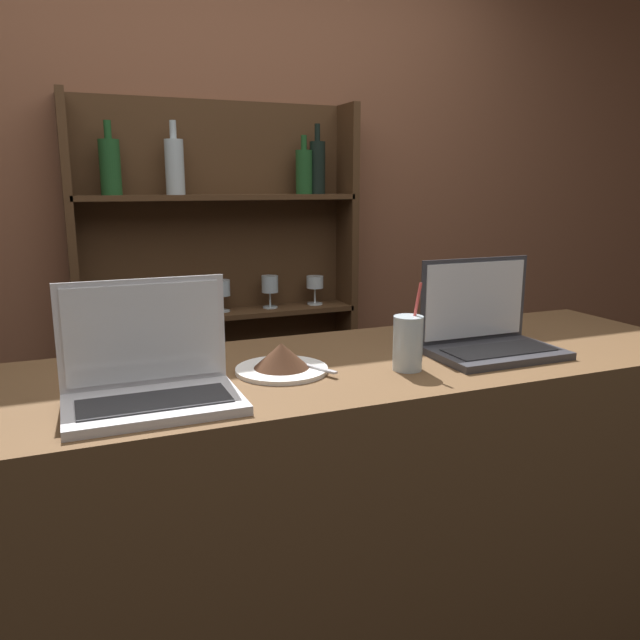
{
  "coord_description": "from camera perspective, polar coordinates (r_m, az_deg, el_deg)",
  "views": [
    {
      "loc": [
        -0.53,
        -1.01,
        1.51
      ],
      "look_at": [
        0.02,
        0.33,
        1.2
      ],
      "focal_mm": 35.0,
      "sensor_mm": 36.0,
      "label": 1
    }
  ],
  "objects": [
    {
      "name": "bar_counter",
      "position": [
        1.7,
        -0.37,
        -22.13
      ],
      "size": [
        2.09,
        0.59,
        1.1
      ],
      "color": "brown",
      "rests_on": "ground_plane"
    },
    {
      "name": "back_wall",
      "position": [
        2.58,
        -10.7,
        8.45
      ],
      "size": [
        7.0,
        0.06,
        2.7
      ],
      "color": "brown",
      "rests_on": "ground_plane"
    },
    {
      "name": "back_shelf",
      "position": [
        2.56,
        -9.02,
        -0.06
      ],
      "size": [
        1.11,
        0.18,
        1.83
      ],
      "color": "#472D19",
      "rests_on": "ground_plane"
    },
    {
      "name": "laptop_near",
      "position": [
        1.24,
        -15.27,
        -4.97
      ],
      "size": [
        0.33,
        0.21,
        0.23
      ],
      "color": "silver",
      "rests_on": "bar_counter"
    },
    {
      "name": "laptop_far",
      "position": [
        1.61,
        15.08,
        -1.04
      ],
      "size": [
        0.32,
        0.2,
        0.23
      ],
      "color": "#333338",
      "rests_on": "bar_counter"
    },
    {
      "name": "cake_plate",
      "position": [
        1.41,
        -3.52,
        -3.68
      ],
      "size": [
        0.21,
        0.21,
        0.07
      ],
      "color": "white",
      "rests_on": "bar_counter"
    },
    {
      "name": "water_glass",
      "position": [
        1.43,
        8.04,
        -2.08
      ],
      "size": [
        0.07,
        0.07,
        0.2
      ],
      "color": "silver",
      "rests_on": "bar_counter"
    }
  ]
}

